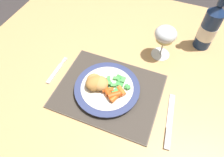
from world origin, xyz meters
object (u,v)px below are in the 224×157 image
dinner_plate (107,88)px  bottle (209,27)px  fork (56,72)px  dining_table (115,72)px  wine_glass (165,36)px  table_knife (169,125)px

dinner_plate → bottle: bearing=52.2°
fork → bottle: bottle is taller
dining_table → bottle: (0.31, 0.21, 0.19)m
wine_glass → bottle: bottle is taller
dining_table → table_knife: size_ratio=5.73×
dining_table → dinner_plate: size_ratio=4.94×
wine_glass → bottle: 0.19m
fork → table_knife: (0.45, -0.05, 0.00)m
fork → table_knife: size_ratio=0.69×
table_knife → wine_glass: size_ratio=1.43×
dining_table → wine_glass: bearing=27.7°
dining_table → table_knife: table_knife is taller
dinner_plate → table_knife: (0.24, -0.05, -0.01)m
dinner_plate → wine_glass: size_ratio=1.66×
dining_table → bottle: bearing=33.1°
fork → bottle: bearing=35.5°
dining_table → fork: (-0.19, -0.15, 0.09)m
dining_table → dinner_plate: dinner_plate is taller
dinner_plate → bottle: (0.28, 0.37, 0.08)m
fork → dining_table: bearing=39.3°
dinner_plate → bottle: bottle is taller
dining_table → dinner_plate: 0.20m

